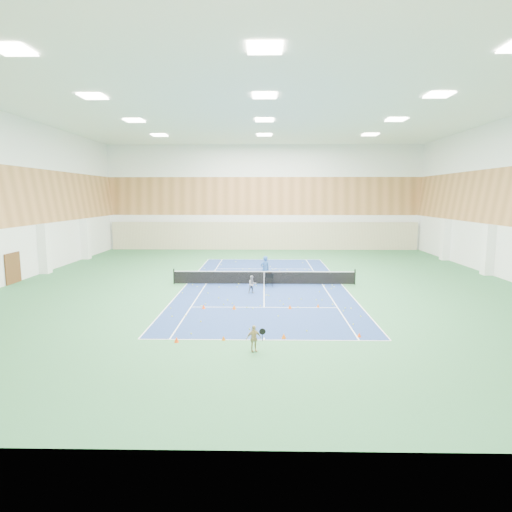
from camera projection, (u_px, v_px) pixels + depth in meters
The scene contains 21 objects.
ground at pixel (264, 284), 30.27m from camera, with size 40.00×40.00×0.00m, color #2D693D.
room_shell at pixel (264, 199), 29.44m from camera, with size 36.00×40.00×12.00m, color white, non-canonical shape.
wood_cladding at pixel (264, 169), 29.16m from camera, with size 36.00×40.00×8.00m, color #B37542, non-canonical shape.
ceiling_light_grid at pixel (265, 110), 28.61m from camera, with size 21.40×25.40×0.06m, color white, non-canonical shape.
court_surface at pixel (264, 284), 30.27m from camera, with size 10.97×23.77×0.01m, color navy.
tennis_balls_scatter at pixel (264, 284), 30.27m from camera, with size 10.57×22.77×0.07m, color #E0F429, non-canonical shape.
tennis_net at pixel (264, 277), 30.20m from camera, with size 12.80×0.10×1.10m, color black, non-canonical shape.
back_curtain at pixel (264, 236), 49.60m from camera, with size 35.40×0.16×3.20m, color #C6B793.
door_left_b at pixel (13, 268), 30.45m from camera, with size 0.08×1.80×2.20m, color #593319.
coach at pixel (265, 269), 30.94m from camera, with size 0.70×0.46×1.91m, color #224D9C.
child_court at pixel (252, 284), 27.36m from camera, with size 0.56×0.44×1.16m, color gray.
child_apron at pixel (254, 338), 17.10m from camera, with size 0.64×0.27×1.09m, color tan.
ball_cart at pixel (269, 280), 29.48m from camera, with size 0.55×0.55×0.96m, color black, non-canonical shape.
cone_svc_a at pixel (204, 307), 23.66m from camera, with size 0.22×0.22×0.25m, color #FF440D.
cone_svc_b at pixel (234, 307), 23.54m from camera, with size 0.23×0.23×0.25m, color #E55D0C.
cone_svc_c at pixel (290, 307), 23.66m from camera, with size 0.21×0.21×0.23m, color #EA4C0C.
cone_svc_d at pixel (318, 306), 23.95m from camera, with size 0.18×0.18×0.20m, color #ED590C.
cone_base_a at pixel (177, 340), 18.23m from camera, with size 0.21×0.21×0.24m, color #FF460D.
cone_base_b at pixel (224, 338), 18.51m from camera, with size 0.18×0.18×0.20m, color orange.
cone_base_c at pixel (284, 336), 18.71m from camera, with size 0.22×0.22×0.24m, color #F9620D.
cone_base_d at pixel (359, 335), 18.91m from camera, with size 0.19×0.19×0.21m, color #FF450D.
Camera 1 is at (-0.02, -29.71, 6.19)m, focal length 30.00 mm.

